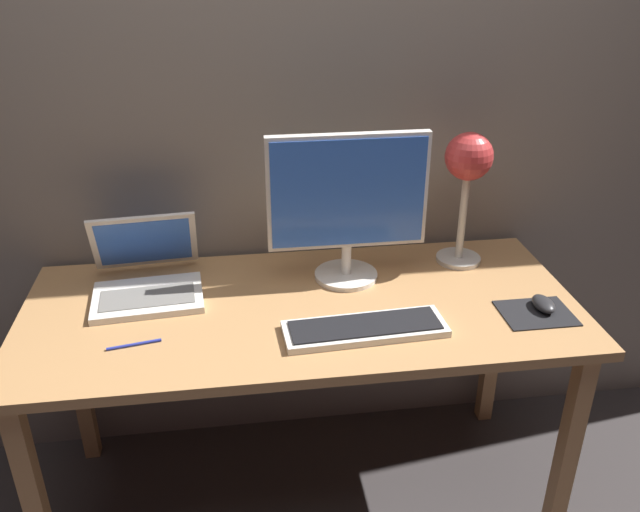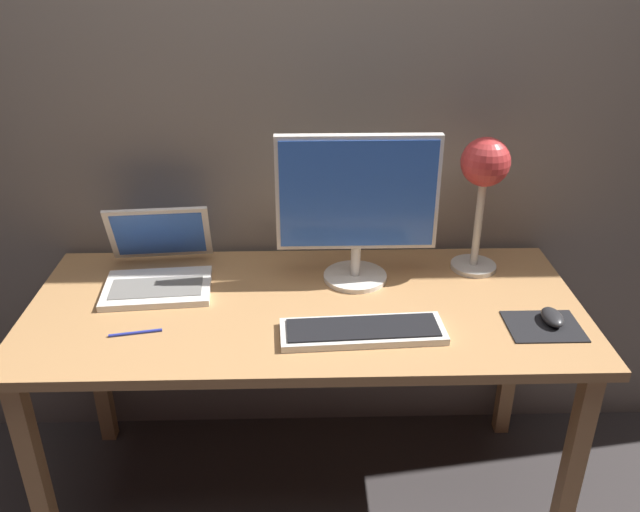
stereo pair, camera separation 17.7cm
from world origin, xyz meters
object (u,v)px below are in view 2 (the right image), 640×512
desk_lamp (482,174)px  pen (134,333)px  laptop (157,261)px  keyboard_main (361,331)px  mouse (551,317)px  monitor (356,202)px

desk_lamp → pen: size_ratio=3.07×
laptop → keyboard_main: bearing=-28.5°
desk_lamp → mouse: size_ratio=4.47×
pen → desk_lamp: bearing=19.6°
monitor → laptop: monitor is taller
keyboard_main → laptop: bearing=151.5°
laptop → desk_lamp: size_ratio=0.80×
keyboard_main → pen: bearing=178.2°
laptop → mouse: bearing=-14.1°
monitor → pen: monitor is taller
monitor → pen: bearing=-154.5°
laptop → mouse: 1.16m
monitor → desk_lamp: bearing=9.2°
monitor → desk_lamp: 0.39m
laptop → pen: 0.31m
desk_lamp → keyboard_main: bearing=-136.0°
monitor → pen: (-0.61, -0.29, -0.25)m
desk_lamp → mouse: 0.47m
mouse → pen: size_ratio=0.69×
laptop → mouse: size_ratio=3.59×
keyboard_main → mouse: (0.53, 0.04, 0.01)m
keyboard_main → monitor: bearing=89.4°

